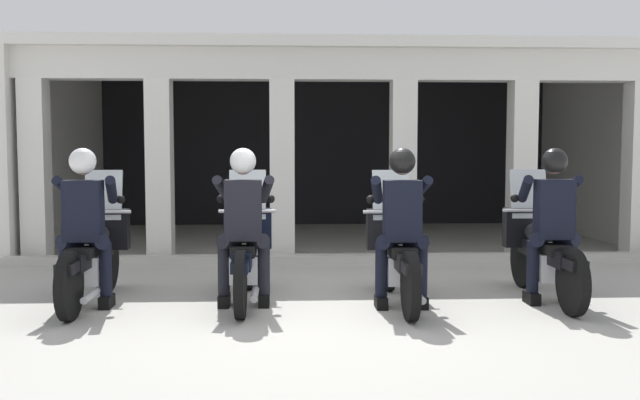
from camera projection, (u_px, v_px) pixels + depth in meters
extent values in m
plane|color=#A8A59E|center=(312.00, 260.00, 9.96)|extent=(80.00, 80.00, 0.00)
cube|color=black|center=(325.00, 153.00, 14.82)|extent=(9.71, 0.24, 2.99)
cube|color=silver|center=(343.00, 65.00, 10.00)|extent=(9.71, 0.36, 0.44)
cube|color=silver|center=(333.00, 63.00, 12.27)|extent=(9.71, 5.30, 0.16)
cube|color=silver|center=(59.00, 154.00, 12.16)|extent=(0.30, 5.30, 2.99)
cube|color=silver|center=(596.00, 154.00, 12.60)|extent=(0.30, 5.30, 2.99)
cube|color=silver|center=(35.00, 170.00, 9.91)|extent=(0.35, 0.36, 2.55)
cube|color=silver|center=(160.00, 170.00, 9.99)|extent=(0.35, 0.36, 2.55)
cube|color=silver|center=(282.00, 170.00, 10.07)|extent=(0.35, 0.36, 2.55)
cube|color=silver|center=(403.00, 170.00, 10.15)|extent=(0.35, 0.36, 2.55)
cube|color=silver|center=(521.00, 170.00, 10.23)|extent=(0.35, 0.36, 2.55)
cube|color=silver|center=(638.00, 170.00, 10.31)|extent=(0.35, 0.36, 2.55)
cube|color=#B7B5AD|center=(345.00, 259.00, 9.70)|extent=(9.31, 0.24, 0.12)
cylinder|color=black|center=(108.00, 262.00, 7.81)|extent=(0.09, 0.64, 0.64)
cylinder|color=black|center=(69.00, 286.00, 6.42)|extent=(0.09, 0.64, 0.64)
cube|color=black|center=(108.00, 243.00, 7.80)|extent=(0.14, 0.44, 0.08)
cube|color=silver|center=(89.00, 269.00, 7.06)|extent=(0.28, 0.44, 0.28)
cube|color=black|center=(90.00, 255.00, 7.10)|extent=(0.18, 1.24, 0.16)
ellipsoid|color=black|center=(96.00, 235.00, 7.31)|extent=(0.26, 0.48, 0.22)
cube|color=black|center=(85.00, 251.00, 6.92)|extent=(0.24, 0.52, 0.10)
cube|color=black|center=(71.00, 266.00, 6.47)|extent=(0.16, 0.48, 0.10)
cylinder|color=silver|center=(106.00, 241.00, 7.74)|extent=(0.05, 0.24, 0.53)
cube|color=black|center=(105.00, 229.00, 7.67)|extent=(0.52, 0.16, 0.44)
sphere|color=silver|center=(107.00, 226.00, 7.77)|extent=(0.18, 0.18, 0.18)
cube|color=silver|center=(103.00, 195.00, 7.62)|extent=(0.40, 0.14, 0.54)
cylinder|color=silver|center=(102.00, 212.00, 7.55)|extent=(0.62, 0.04, 0.04)
cylinder|color=silver|center=(92.00, 295.00, 6.73)|extent=(0.07, 0.55, 0.07)
cube|color=black|center=(83.00, 211.00, 6.87)|extent=(0.36, 0.22, 0.60)
cube|color=#591414|center=(87.00, 208.00, 6.99)|extent=(0.05, 0.02, 0.32)
sphere|color=tan|center=(83.00, 164.00, 6.86)|extent=(0.21, 0.21, 0.21)
sphere|color=silver|center=(83.00, 161.00, 6.86)|extent=(0.26, 0.26, 0.26)
cylinder|color=black|center=(99.00, 242.00, 6.92)|extent=(0.26, 0.29, 0.17)
cylinder|color=black|center=(106.00, 269.00, 6.94)|extent=(0.12, 0.12, 0.53)
cube|color=black|center=(107.00, 302.00, 6.98)|extent=(0.11, 0.26, 0.12)
cylinder|color=black|center=(70.00, 242.00, 6.91)|extent=(0.26, 0.29, 0.17)
cylinder|color=black|center=(65.00, 270.00, 6.92)|extent=(0.12, 0.12, 0.53)
cube|color=black|center=(66.00, 302.00, 6.96)|extent=(0.11, 0.26, 0.12)
cylinder|color=black|center=(112.00, 190.00, 7.10)|extent=(0.19, 0.48, 0.31)
sphere|color=black|center=(121.00, 199.00, 7.32)|extent=(0.09, 0.09, 0.09)
cylinder|color=black|center=(67.00, 190.00, 7.08)|extent=(0.19, 0.48, 0.31)
sphere|color=black|center=(70.00, 200.00, 7.29)|extent=(0.09, 0.09, 0.09)
cylinder|color=black|center=(249.00, 261.00, 7.89)|extent=(0.09, 0.64, 0.64)
cylinder|color=black|center=(240.00, 285.00, 6.50)|extent=(0.09, 0.64, 0.64)
cube|color=black|center=(249.00, 242.00, 7.88)|extent=(0.14, 0.44, 0.08)
cube|color=silver|center=(245.00, 268.00, 7.14)|extent=(0.28, 0.44, 0.28)
cube|color=black|center=(245.00, 254.00, 7.18)|extent=(0.18, 1.24, 0.16)
ellipsoid|color=#B2B2B7|center=(246.00, 234.00, 7.39)|extent=(0.26, 0.48, 0.22)
cube|color=black|center=(244.00, 250.00, 7.00)|extent=(0.24, 0.52, 0.10)
cube|color=black|center=(241.00, 265.00, 6.55)|extent=(0.16, 0.48, 0.10)
cylinder|color=silver|center=(248.00, 240.00, 7.82)|extent=(0.05, 0.24, 0.53)
cube|color=black|center=(248.00, 228.00, 7.75)|extent=(0.52, 0.16, 0.44)
sphere|color=silver|center=(248.00, 226.00, 7.84)|extent=(0.18, 0.18, 0.18)
cube|color=silver|center=(248.00, 195.00, 7.70)|extent=(0.40, 0.14, 0.54)
cylinder|color=silver|center=(247.00, 211.00, 7.63)|extent=(0.62, 0.04, 0.04)
cylinder|color=silver|center=(255.00, 293.00, 6.81)|extent=(0.07, 0.55, 0.07)
cube|color=black|center=(243.00, 210.00, 6.95)|extent=(0.36, 0.22, 0.60)
cube|color=#591414|center=(244.00, 207.00, 7.07)|extent=(0.05, 0.02, 0.32)
sphere|color=tan|center=(243.00, 164.00, 6.94)|extent=(0.21, 0.21, 0.21)
sphere|color=silver|center=(243.00, 161.00, 6.93)|extent=(0.26, 0.26, 0.26)
cylinder|color=black|center=(258.00, 241.00, 7.00)|extent=(0.26, 0.29, 0.17)
cylinder|color=black|center=(264.00, 268.00, 7.02)|extent=(0.12, 0.12, 0.53)
cube|color=black|center=(264.00, 300.00, 7.05)|extent=(0.11, 0.26, 0.12)
cylinder|color=black|center=(230.00, 241.00, 6.99)|extent=(0.26, 0.29, 0.17)
cylinder|color=black|center=(224.00, 268.00, 7.00)|extent=(0.12, 0.12, 0.53)
cube|color=black|center=(224.00, 300.00, 7.04)|extent=(0.11, 0.26, 0.12)
cylinder|color=black|center=(266.00, 190.00, 7.18)|extent=(0.19, 0.48, 0.31)
sphere|color=black|center=(271.00, 199.00, 7.39)|extent=(0.09, 0.09, 0.09)
cylinder|color=black|center=(223.00, 190.00, 7.15)|extent=(0.19, 0.48, 0.31)
sphere|color=black|center=(221.00, 199.00, 7.37)|extent=(0.09, 0.09, 0.09)
cylinder|color=black|center=(389.00, 262.00, 7.81)|extent=(0.09, 0.64, 0.64)
cylinder|color=black|center=(410.00, 286.00, 6.42)|extent=(0.09, 0.64, 0.64)
cube|color=black|center=(389.00, 243.00, 7.80)|extent=(0.14, 0.44, 0.08)
cube|color=silver|center=(399.00, 269.00, 7.06)|extent=(0.28, 0.44, 0.28)
cube|color=black|center=(399.00, 255.00, 7.10)|extent=(0.18, 1.24, 0.16)
ellipsoid|color=#1E2338|center=(395.00, 235.00, 7.31)|extent=(0.26, 0.48, 0.22)
cube|color=black|center=(402.00, 251.00, 6.92)|extent=(0.24, 0.52, 0.10)
cube|color=black|center=(410.00, 266.00, 6.47)|extent=(0.16, 0.48, 0.10)
cylinder|color=silver|center=(389.00, 241.00, 7.74)|extent=(0.05, 0.24, 0.53)
cube|color=black|center=(390.00, 229.00, 7.67)|extent=(0.52, 0.16, 0.44)
sphere|color=silver|center=(389.00, 226.00, 7.77)|extent=(0.18, 0.18, 0.18)
cube|color=silver|center=(391.00, 195.00, 7.62)|extent=(0.40, 0.14, 0.54)
cylinder|color=silver|center=(392.00, 212.00, 7.55)|extent=(0.62, 0.04, 0.04)
cylinder|color=silver|center=(417.00, 295.00, 6.73)|extent=(0.07, 0.55, 0.07)
cube|color=black|center=(402.00, 211.00, 6.87)|extent=(0.36, 0.22, 0.60)
cube|color=black|center=(400.00, 208.00, 6.99)|extent=(0.05, 0.02, 0.32)
sphere|color=tan|center=(402.00, 164.00, 6.86)|extent=(0.21, 0.21, 0.21)
sphere|color=black|center=(402.00, 161.00, 6.86)|extent=(0.26, 0.26, 0.26)
cylinder|color=black|center=(416.00, 242.00, 6.92)|extent=(0.26, 0.29, 0.17)
cylinder|color=black|center=(421.00, 269.00, 6.94)|extent=(0.12, 0.12, 0.53)
cube|color=black|center=(421.00, 302.00, 6.98)|extent=(0.11, 0.26, 0.12)
cylinder|color=black|center=(387.00, 242.00, 6.91)|extent=(0.26, 0.29, 0.17)
cylinder|color=black|center=(381.00, 270.00, 6.92)|extent=(0.12, 0.12, 0.53)
cube|color=black|center=(381.00, 302.00, 6.96)|extent=(0.11, 0.26, 0.12)
cylinder|color=black|center=(420.00, 190.00, 7.10)|extent=(0.19, 0.48, 0.31)
sphere|color=black|center=(420.00, 199.00, 7.32)|extent=(0.09, 0.09, 0.09)
cylinder|color=black|center=(377.00, 190.00, 7.08)|extent=(0.19, 0.48, 0.31)
sphere|color=black|center=(371.00, 200.00, 7.29)|extent=(0.09, 0.09, 0.09)
cylinder|color=black|center=(523.00, 259.00, 8.01)|extent=(0.09, 0.64, 0.64)
cylinder|color=black|center=(573.00, 282.00, 6.61)|extent=(0.09, 0.64, 0.64)
cube|color=black|center=(523.00, 241.00, 7.99)|extent=(0.14, 0.44, 0.08)
cube|color=silver|center=(547.00, 266.00, 7.26)|extent=(0.28, 0.44, 0.28)
cube|color=black|center=(546.00, 253.00, 7.30)|extent=(0.18, 1.24, 0.16)
ellipsoid|color=black|center=(539.00, 233.00, 7.50)|extent=(0.26, 0.48, 0.22)
cube|color=black|center=(552.00, 248.00, 7.11)|extent=(0.24, 0.52, 0.10)
cube|color=black|center=(571.00, 263.00, 6.66)|extent=(0.16, 0.48, 0.10)
cylinder|color=silver|center=(525.00, 239.00, 7.93)|extent=(0.05, 0.24, 0.53)
cube|color=black|center=(527.00, 227.00, 7.86)|extent=(0.52, 0.16, 0.44)
sphere|color=silver|center=(524.00, 225.00, 7.96)|extent=(0.18, 0.18, 0.18)
cube|color=silver|center=(529.00, 194.00, 7.81)|extent=(0.40, 0.14, 0.54)
cylinder|color=silver|center=(531.00, 210.00, 7.75)|extent=(0.62, 0.04, 0.04)
cylinder|color=silver|center=(572.00, 291.00, 6.93)|extent=(0.07, 0.55, 0.07)
cube|color=black|center=(554.00, 209.00, 7.06)|extent=(0.36, 0.22, 0.60)
cube|color=black|center=(550.00, 206.00, 7.18)|extent=(0.05, 0.02, 0.32)
sphere|color=tan|center=(555.00, 164.00, 7.05)|extent=(0.21, 0.21, 0.21)
sphere|color=black|center=(555.00, 161.00, 7.05)|extent=(0.26, 0.26, 0.26)
cylinder|color=black|center=(566.00, 239.00, 7.11)|extent=(0.26, 0.29, 0.17)
cylinder|color=black|center=(571.00, 266.00, 7.13)|extent=(0.12, 0.12, 0.53)
cube|color=black|center=(570.00, 298.00, 7.17)|extent=(0.11, 0.26, 0.12)
cylinder|color=black|center=(539.00, 240.00, 7.10)|extent=(0.26, 0.29, 0.17)
cylinder|color=black|center=(533.00, 266.00, 7.12)|extent=(0.12, 0.12, 0.53)
cube|color=black|center=(532.00, 298.00, 7.15)|extent=(0.11, 0.26, 0.12)
cylinder|color=black|center=(567.00, 189.00, 7.29)|extent=(0.19, 0.48, 0.31)
sphere|color=black|center=(563.00, 198.00, 7.51)|extent=(0.09, 0.09, 0.09)
cylinder|color=black|center=(525.00, 189.00, 7.27)|extent=(0.19, 0.48, 0.31)
sphere|color=black|center=(515.00, 198.00, 7.48)|extent=(0.09, 0.09, 0.09)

